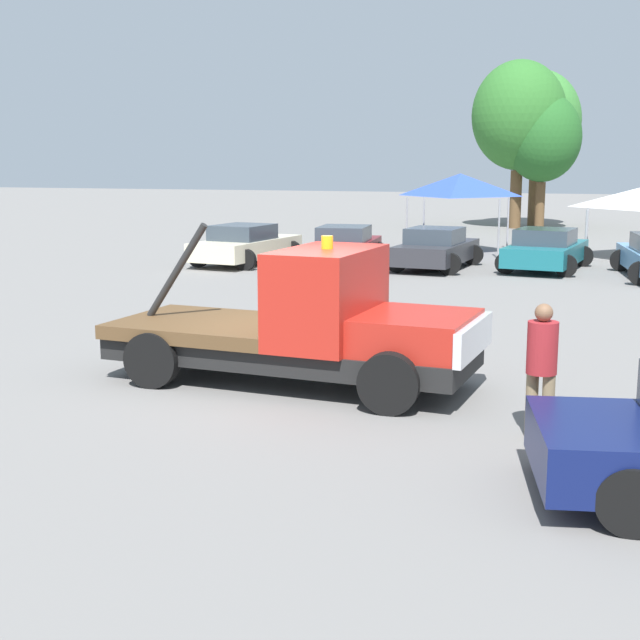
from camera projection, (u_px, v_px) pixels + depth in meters
name	position (u px, v px, depth m)	size (l,w,h in m)	color
ground_plane	(290.00, 383.00, 14.21)	(160.00, 160.00, 0.00)	slate
tow_truck	(311.00, 327.00, 13.90)	(6.05, 2.74, 2.51)	black
person_near_truck	(542.00, 361.00, 11.26)	(0.39, 0.39, 1.74)	#847051
parked_car_cream	(246.00, 245.00, 30.05)	(2.90, 4.88, 1.34)	beige
parked_car_maroon	(345.00, 247.00, 29.43)	(2.59, 4.59, 1.34)	maroon
parked_car_charcoal	(436.00, 249.00, 28.72)	(2.70, 4.38, 1.34)	#2D2D33
parked_car_teal	(546.00, 250.00, 28.36)	(2.92, 4.60, 1.34)	#196670
canopy_tent_blue	(460.00, 185.00, 33.31)	(3.39, 3.39, 2.96)	#9E9EA3
canopy_tent_white	(640.00, 198.00, 31.30)	(3.54, 3.54, 2.51)	#9E9EA3
tree_left	(537.00, 121.00, 46.22)	(4.50, 4.50, 8.04)	brown
tree_center	(519.00, 116.00, 44.44)	(4.67, 4.67, 8.34)	brown
tree_right	(543.00, 138.00, 43.98)	(3.76, 3.76, 6.71)	brown
traffic_cone	(387.00, 338.00, 16.46)	(0.40, 0.40, 0.55)	black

